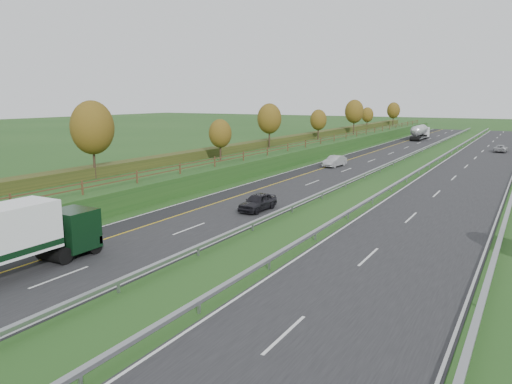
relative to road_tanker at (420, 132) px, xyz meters
The scene contains 16 objects.
ground 61.30m from the road_tanker, 82.11° to the right, with size 400.00×400.00×0.00m, color #1F4619.
near_carriageway 55.72m from the road_tanker, 89.58° to the right, with size 10.50×200.00×0.04m, color black.
far_carriageway 58.23m from the road_tanker, 73.11° to the right, with size 10.50×200.00×0.04m, color black.
hard_shoulder 55.82m from the road_tanker, 93.43° to the right, with size 3.00×200.00×0.04m, color black.
lane_markings 56.25m from the road_tanker, 83.04° to the right, with size 26.75×200.00×0.01m.
embankment_left 57.10m from the road_tanker, 102.74° to the right, with size 12.00×200.00×2.00m, color #1F4619.
hedge_left 57.57m from the road_tanker, 104.68° to the right, with size 2.20×180.00×1.10m, color #293315.
fence_left 56.69m from the road_tanker, 98.21° to the right, with size 0.12×189.06×1.20m.
median_barrier_near 56.04m from the road_tanker, 83.74° to the right, with size 0.32×200.00×0.71m.
median_barrier_far 56.82m from the road_tanker, 78.62° to the right, with size 0.32×200.00×0.71m.
trees_left 60.48m from the road_tanker, 101.70° to the right, with size 6.64×164.30×7.66m.
road_tanker is the anchor object (origin of this frame).
car_dark_near 84.69m from the road_tanker, 87.86° to the right, with size 1.82×4.52×1.54m, color black.
car_silver_mid 54.21m from the road_tanker, 91.08° to the right, with size 1.67×4.79×1.58m, color #9C9DA1.
car_small_far 11.19m from the road_tanker, 96.13° to the left, with size 2.03×4.99×1.45m, color #13123B.
car_oncoming 27.87m from the road_tanker, 47.96° to the right, with size 2.13×4.62×1.28m, color #ABABB0.
Camera 1 is at (23.81, -6.72, 9.93)m, focal length 35.00 mm.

